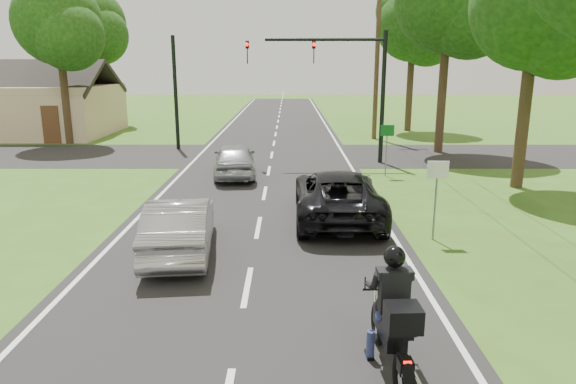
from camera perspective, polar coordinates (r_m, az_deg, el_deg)
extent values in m
plane|color=#3B5818|center=(10.95, -4.54, -10.46)|extent=(140.00, 140.00, 0.00)
cube|color=black|center=(20.46, -2.36, 1.23)|extent=(8.00, 100.00, 0.01)
cube|color=black|center=(26.34, -1.82, 4.12)|extent=(60.00, 7.00, 0.01)
torus|color=black|center=(8.91, 10.06, -14.14)|extent=(0.18, 0.71, 0.71)
torus|color=black|center=(7.58, 12.75, -19.79)|extent=(0.20, 0.78, 0.77)
cube|color=black|center=(8.17, 11.21, -14.42)|extent=(0.34, 1.03, 0.32)
sphere|color=black|center=(8.31, 10.84, -12.39)|extent=(0.36, 0.36, 0.36)
cube|color=black|center=(7.76, 11.93, -14.47)|extent=(0.39, 0.60, 0.11)
cube|color=#FF0C07|center=(7.30, 13.14, -18.05)|extent=(0.11, 0.04, 0.05)
cylinder|color=silver|center=(7.89, 13.38, -18.53)|extent=(0.13, 0.86, 0.10)
cylinder|color=black|center=(8.42, 10.57, -10.57)|extent=(0.66, 0.07, 0.04)
cube|color=black|center=(7.34, 12.67, -13.44)|extent=(0.49, 0.45, 0.34)
cube|color=black|center=(7.74, 11.71, -10.73)|extent=(0.44, 0.25, 0.64)
sphere|color=black|center=(7.61, 11.77, -7.05)|extent=(0.32, 0.32, 0.32)
cylinder|color=navy|center=(8.49, 9.15, -16.45)|extent=(0.13, 0.13, 0.48)
cylinder|color=navy|center=(8.59, 12.35, -16.22)|extent=(0.13, 0.13, 0.48)
imported|color=black|center=(15.33, 5.50, -0.30)|extent=(2.51, 5.35, 1.48)
imported|color=#A8A7AC|center=(12.78, -11.91, -3.71)|extent=(1.89, 4.32, 1.38)
imported|color=#9FA3A7|center=(21.24, -5.95, 3.60)|extent=(2.05, 4.27, 1.41)
cylinder|color=black|center=(24.37, 10.48, 10.20)|extent=(0.20, 0.20, 6.00)
cylinder|color=black|center=(24.01, 4.15, 16.54)|extent=(5.40, 0.14, 0.14)
imported|color=black|center=(23.96, 2.89, 15.25)|extent=(0.16, 0.36, 1.00)
imported|color=black|center=(24.01, -4.54, 15.22)|extent=(0.16, 0.36, 1.00)
sphere|color=#FF0C07|center=(23.79, 2.92, 16.05)|extent=(0.16, 0.16, 0.16)
sphere|color=#FF0C07|center=(23.84, -4.60, 16.02)|extent=(0.16, 0.16, 0.16)
cylinder|color=black|center=(28.62, -12.38, 10.64)|extent=(0.20, 0.20, 6.00)
cylinder|color=brown|center=(32.38, 9.88, 14.66)|extent=(0.28, 0.28, 10.00)
cylinder|color=slate|center=(13.94, 16.04, -1.20)|extent=(0.05, 0.05, 2.00)
cube|color=silver|center=(13.71, 16.32, 2.40)|extent=(0.55, 0.04, 0.45)
cylinder|color=slate|center=(21.61, 10.86, 4.37)|extent=(0.05, 0.05, 2.00)
cube|color=#0C591E|center=(21.45, 10.99, 6.73)|extent=(0.55, 0.04, 0.45)
cylinder|color=#332316|center=(20.87, 24.80, 8.38)|extent=(0.44, 0.44, 5.88)
sphere|color=black|center=(20.90, 25.84, 18.14)|extent=(4.50, 4.50, 4.50)
sphere|color=black|center=(20.63, 28.30, 15.89)|extent=(3.60, 3.60, 3.60)
cylinder|color=#332316|center=(28.09, 16.81, 11.34)|extent=(0.44, 0.44, 7.00)
sphere|color=black|center=(27.76, 19.64, 18.10)|extent=(4.32, 4.32, 4.32)
cylinder|color=#332316|center=(36.91, 13.40, 11.62)|extent=(0.44, 0.44, 6.44)
sphere|color=black|center=(36.98, 13.76, 17.67)|extent=(4.95, 4.95, 4.95)
sphere|color=black|center=(36.49, 15.24, 16.37)|extent=(3.96, 3.96, 3.96)
cylinder|color=#332316|center=(32.61, -23.57, 10.33)|extent=(0.44, 0.44, 6.16)
sphere|color=black|center=(32.66, -24.23, 16.87)|extent=(4.80, 4.80, 4.80)
sphere|color=black|center=(31.71, -23.20, 15.69)|extent=(3.84, 3.84, 3.84)
cylinder|color=#332316|center=(42.62, -20.78, 11.56)|extent=(0.44, 0.44, 6.72)
sphere|color=black|center=(42.71, -21.27, 17.02)|extent=(5.40, 5.40, 5.40)
sphere|color=black|center=(41.67, -20.33, 16.04)|extent=(4.32, 4.32, 4.32)
cube|color=tan|center=(38.00, -26.56, 8.14)|extent=(10.00, 8.00, 3.20)
cube|color=black|center=(36.12, -28.34, 11.07)|extent=(10.20, 4.00, 2.29)
cube|color=black|center=(39.70, -25.62, 11.49)|extent=(10.20, 4.00, 2.29)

